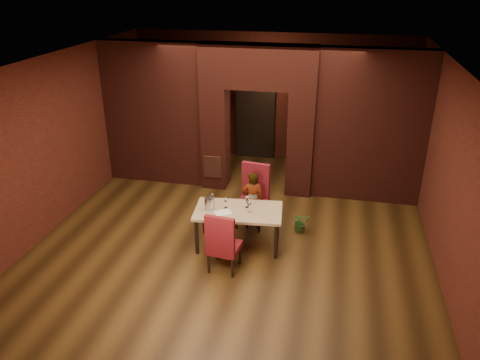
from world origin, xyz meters
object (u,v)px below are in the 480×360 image
(wine_glass_b, at_px, (247,202))
(wine_glass_c, at_px, (249,207))
(wine_bucket, at_px, (209,203))
(chair_near, at_px, (224,240))
(potted_plant, at_px, (300,222))
(dining_table, at_px, (238,228))
(water_bottle, at_px, (212,200))
(person_seated, at_px, (253,201))
(chair_far, at_px, (252,197))
(wine_glass_a, at_px, (226,203))

(wine_glass_b, distance_m, wine_glass_c, 0.18)
(wine_glass_c, bearing_deg, wine_bucket, -177.76)
(chair_near, distance_m, potted_plant, 1.89)
(dining_table, relative_size, wine_bucket, 7.23)
(wine_glass_c, distance_m, water_bottle, 0.69)
(dining_table, height_order, water_bottle, water_bottle)
(dining_table, distance_m, person_seated, 0.72)
(wine_bucket, bearing_deg, wine_glass_c, 2.24)
(person_seated, distance_m, wine_bucket, 1.00)
(chair_far, distance_m, wine_glass_b, 0.68)
(wine_glass_c, bearing_deg, wine_glass_b, 112.13)
(chair_far, relative_size, person_seated, 1.04)
(chair_near, distance_m, water_bottle, 0.94)
(wine_glass_c, bearing_deg, chair_near, -110.68)
(wine_glass_a, height_order, wine_glass_c, wine_glass_c)
(wine_glass_c, relative_size, water_bottle, 0.71)
(dining_table, xyz_separation_m, potted_plant, (1.05, 0.73, -0.17))
(wine_glass_a, height_order, water_bottle, water_bottle)
(dining_table, bearing_deg, water_bottle, 170.71)
(wine_glass_c, bearing_deg, potted_plant, 41.98)
(chair_near, distance_m, wine_glass_b, 0.95)
(chair_far, relative_size, wine_glass_b, 5.95)
(chair_far, xyz_separation_m, wine_bucket, (-0.60, -0.85, 0.22))
(chair_far, height_order, wine_glass_b, chair_far)
(person_seated, xyz_separation_m, water_bottle, (-0.61, -0.65, 0.27))
(wine_glass_c, height_order, wine_bucket, wine_bucket)
(chair_near, height_order, wine_glass_a, chair_near)
(wine_glass_b, bearing_deg, wine_bucket, -162.86)
(wine_bucket, bearing_deg, chair_near, -57.70)
(chair_far, distance_m, wine_glass_c, 0.85)
(wine_glass_a, bearing_deg, potted_plant, 28.41)
(chair_far, bearing_deg, wine_glass_b, -78.56)
(wine_glass_a, relative_size, wine_glass_c, 0.94)
(wine_glass_b, height_order, water_bottle, water_bottle)
(water_bottle, bearing_deg, chair_far, 52.62)
(person_seated, xyz_separation_m, wine_glass_b, (0.00, -0.54, 0.24))
(chair_near, bearing_deg, potted_plant, -121.47)
(chair_far, distance_m, wine_glass_a, 0.84)
(water_bottle, bearing_deg, wine_glass_a, 0.78)
(water_bottle, bearing_deg, wine_glass_b, 9.49)
(wine_glass_b, xyz_separation_m, wine_bucket, (-0.64, -0.20, 0.00))
(chair_near, distance_m, wine_glass_a, 0.85)
(wine_bucket, height_order, potted_plant, wine_bucket)
(wine_glass_a, relative_size, wine_bucket, 0.85)
(person_seated, bearing_deg, wine_glass_c, 91.73)
(wine_glass_a, relative_size, water_bottle, 0.67)
(chair_far, xyz_separation_m, potted_plant, (0.96, -0.05, -0.41))
(dining_table, xyz_separation_m, person_seated, (0.13, 0.68, 0.22))
(wine_glass_b, relative_size, potted_plant, 0.53)
(wine_bucket, bearing_deg, chair_far, 54.71)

